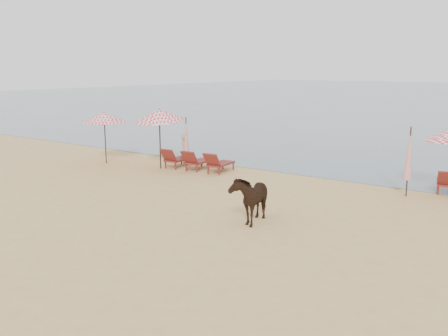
# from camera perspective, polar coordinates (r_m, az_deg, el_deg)

# --- Properties ---
(ground) EXTENTS (120.00, 120.00, 0.00)m
(ground) POSITION_cam_1_polar(r_m,az_deg,el_deg) (13.68, -12.34, -7.94)
(ground) COLOR tan
(ground) RESTS_ON ground
(lounger_cluster_left) EXTENTS (3.06, 1.99, 0.64)m
(lounger_cluster_left) POSITION_cam_1_polar(r_m,az_deg,el_deg) (22.02, -3.19, 0.88)
(lounger_cluster_left) COLOR maroon
(lounger_cluster_left) RESTS_ON ground
(umbrella_open_left_a) EXTENTS (2.11, 2.11, 2.41)m
(umbrella_open_left_a) POSITION_cam_1_polar(r_m,az_deg,el_deg) (24.05, -13.53, 5.62)
(umbrella_open_left_a) COLOR black
(umbrella_open_left_a) RESTS_ON ground
(umbrella_open_left_b) EXTENTS (2.18, 2.22, 2.78)m
(umbrella_open_left_b) POSITION_cam_1_polar(r_m,az_deg,el_deg) (22.26, -7.40, 6.02)
(umbrella_open_left_b) COLOR black
(umbrella_open_left_b) RESTS_ON ground
(umbrella_closed_left) EXTENTS (0.28, 0.28, 2.33)m
(umbrella_closed_left) POSITION_cam_1_polar(r_m,az_deg,el_deg) (22.09, -4.35, 3.50)
(umbrella_closed_left) COLOR black
(umbrella_closed_left) RESTS_ON ground
(umbrella_closed_right) EXTENTS (0.30, 0.30, 2.46)m
(umbrella_closed_right) POSITION_cam_1_polar(r_m,az_deg,el_deg) (18.48, 20.40, 1.51)
(umbrella_closed_right) COLOR black
(umbrella_closed_right) RESTS_ON ground
(cow) EXTENTS (1.16, 1.86, 1.45)m
(cow) POSITION_cam_1_polar(r_m,az_deg,el_deg) (14.68, 3.05, -3.37)
(cow) COLOR black
(cow) RESTS_ON ground
(beachgoer_left) EXTENTS (0.64, 0.57, 1.47)m
(beachgoer_left) POSITION_cam_1_polar(r_m,az_deg,el_deg) (22.92, -4.47, 2.02)
(beachgoer_left) COLOR tan
(beachgoer_left) RESTS_ON ground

